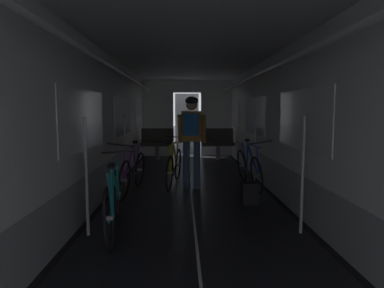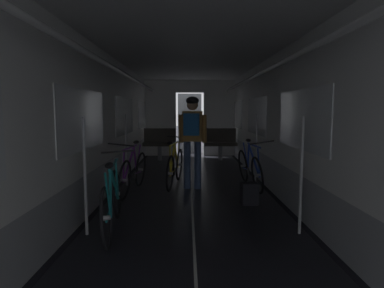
{
  "view_description": "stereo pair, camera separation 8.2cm",
  "coord_description": "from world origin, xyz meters",
  "px_view_note": "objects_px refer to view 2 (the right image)",
  "views": [
    {
      "loc": [
        -0.15,
        -1.72,
        1.47
      ],
      "look_at": [
        0.0,
        3.54,
        0.94
      ],
      "focal_mm": 30.91,
      "sensor_mm": 36.0,
      "label": 1
    },
    {
      "loc": [
        -0.07,
        -1.72,
        1.47
      ],
      "look_at": [
        0.0,
        3.54,
        0.94
      ],
      "focal_mm": 30.91,
      "sensor_mm": 36.0,
      "label": 2
    }
  ],
  "objects_px": {
    "backpack_on_floor": "(249,193)",
    "person_cyclist_aisle": "(192,132)",
    "bicycle_teal": "(112,201)",
    "bicycle_purple": "(133,172)",
    "bicycle_yellow_in_aisle": "(175,166)",
    "bench_seat_far_right": "(220,141)",
    "bench_seat_far_left": "(160,141)",
    "bicycle_blue": "(250,168)"
  },
  "relations": [
    {
      "from": "bench_seat_far_right",
      "to": "backpack_on_floor",
      "type": "height_order",
      "value": "bench_seat_far_right"
    },
    {
      "from": "bench_seat_far_right",
      "to": "bicycle_yellow_in_aisle",
      "type": "bearing_deg",
      "value": -109.75
    },
    {
      "from": "bench_seat_far_left",
      "to": "backpack_on_floor",
      "type": "relative_size",
      "value": 2.89
    },
    {
      "from": "bicycle_blue",
      "to": "person_cyclist_aisle",
      "type": "bearing_deg",
      "value": -174.11
    },
    {
      "from": "bench_seat_far_right",
      "to": "bicycle_yellow_in_aisle",
      "type": "relative_size",
      "value": 0.58
    },
    {
      "from": "person_cyclist_aisle",
      "to": "bicycle_yellow_in_aisle",
      "type": "xyz_separation_m",
      "value": [
        -0.34,
        0.27,
        -0.69
      ]
    },
    {
      "from": "backpack_on_floor",
      "to": "bicycle_yellow_in_aisle",
      "type": "bearing_deg",
      "value": 132.8
    },
    {
      "from": "bicycle_purple",
      "to": "bicycle_teal",
      "type": "height_order",
      "value": "bicycle_purple"
    },
    {
      "from": "person_cyclist_aisle",
      "to": "backpack_on_floor",
      "type": "height_order",
      "value": "person_cyclist_aisle"
    },
    {
      "from": "person_cyclist_aisle",
      "to": "backpack_on_floor",
      "type": "bearing_deg",
      "value": -49.98
    },
    {
      "from": "bench_seat_far_right",
      "to": "bicycle_purple",
      "type": "height_order",
      "value": "bench_seat_far_right"
    },
    {
      "from": "bench_seat_far_right",
      "to": "bicycle_blue",
      "type": "relative_size",
      "value": 0.58
    },
    {
      "from": "bench_seat_far_left",
      "to": "backpack_on_floor",
      "type": "height_order",
      "value": "bench_seat_far_left"
    },
    {
      "from": "bicycle_teal",
      "to": "backpack_on_floor",
      "type": "xyz_separation_m",
      "value": [
        1.89,
        1.16,
        -0.21
      ]
    },
    {
      "from": "bicycle_blue",
      "to": "backpack_on_floor",
      "type": "height_order",
      "value": "bicycle_blue"
    },
    {
      "from": "bench_seat_far_left",
      "to": "bicycle_blue",
      "type": "relative_size",
      "value": 0.58
    },
    {
      "from": "bench_seat_far_left",
      "to": "person_cyclist_aisle",
      "type": "bearing_deg",
      "value": -75.9
    },
    {
      "from": "bench_seat_far_right",
      "to": "bicycle_teal",
      "type": "xyz_separation_m",
      "value": [
        -1.88,
        -5.87,
        -0.18
      ]
    },
    {
      "from": "backpack_on_floor",
      "to": "person_cyclist_aisle",
      "type": "bearing_deg",
      "value": 130.02
    },
    {
      "from": "bicycle_teal",
      "to": "backpack_on_floor",
      "type": "relative_size",
      "value": 4.96
    },
    {
      "from": "bench_seat_far_left",
      "to": "person_cyclist_aisle",
      "type": "distance_m",
      "value": 3.81
    },
    {
      "from": "bicycle_blue",
      "to": "bicycle_yellow_in_aisle",
      "type": "distance_m",
      "value": 1.45
    },
    {
      "from": "person_cyclist_aisle",
      "to": "bicycle_teal",
      "type": "bearing_deg",
      "value": -114.45
    },
    {
      "from": "bench_seat_far_left",
      "to": "bicycle_blue",
      "type": "distance_m",
      "value": 4.09
    },
    {
      "from": "bicycle_purple",
      "to": "backpack_on_floor",
      "type": "bearing_deg",
      "value": -21.34
    },
    {
      "from": "bicycle_yellow_in_aisle",
      "to": "backpack_on_floor",
      "type": "relative_size",
      "value": 4.95
    },
    {
      "from": "bicycle_yellow_in_aisle",
      "to": "bicycle_teal",
      "type": "bearing_deg",
      "value": -105.04
    },
    {
      "from": "bench_seat_far_left",
      "to": "person_cyclist_aisle",
      "type": "xyz_separation_m",
      "value": [
        0.92,
        -3.66,
        0.5
      ]
    },
    {
      "from": "bench_seat_far_right",
      "to": "bicycle_teal",
      "type": "height_order",
      "value": "bench_seat_far_right"
    },
    {
      "from": "bicycle_blue",
      "to": "bicycle_yellow_in_aisle",
      "type": "xyz_separation_m",
      "value": [
        -1.45,
        0.15,
        0.0
      ]
    },
    {
      "from": "bicycle_teal",
      "to": "bicycle_blue",
      "type": "distance_m",
      "value": 3.14
    },
    {
      "from": "bicycle_purple",
      "to": "person_cyclist_aisle",
      "type": "relative_size",
      "value": 0.98
    },
    {
      "from": "bench_seat_far_left",
      "to": "bicycle_yellow_in_aisle",
      "type": "distance_m",
      "value": 3.45
    },
    {
      "from": "bicycle_teal",
      "to": "bench_seat_far_left",
      "type": "bearing_deg",
      "value": 89.17
    },
    {
      "from": "bench_seat_far_right",
      "to": "person_cyclist_aisle",
      "type": "relative_size",
      "value": 0.57
    },
    {
      "from": "bicycle_teal",
      "to": "person_cyclist_aisle",
      "type": "bearing_deg",
      "value": 65.55
    },
    {
      "from": "bench_seat_far_left",
      "to": "bicycle_teal",
      "type": "height_order",
      "value": "bench_seat_far_left"
    },
    {
      "from": "bicycle_teal",
      "to": "backpack_on_floor",
      "type": "distance_m",
      "value": 2.23
    },
    {
      "from": "bench_seat_far_right",
      "to": "backpack_on_floor",
      "type": "relative_size",
      "value": 2.89
    },
    {
      "from": "bicycle_purple",
      "to": "person_cyclist_aisle",
      "type": "xyz_separation_m",
      "value": [
        1.06,
        0.29,
        0.69
      ]
    },
    {
      "from": "bench_seat_far_left",
      "to": "bicycle_purple",
      "type": "bearing_deg",
      "value": -92.08
    },
    {
      "from": "bench_seat_far_right",
      "to": "person_cyclist_aisle",
      "type": "height_order",
      "value": "person_cyclist_aisle"
    }
  ]
}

